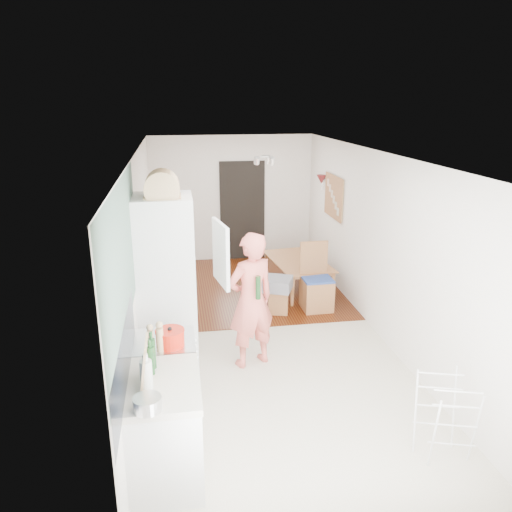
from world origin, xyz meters
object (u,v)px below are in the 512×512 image
object	(u,v)px
person	(251,289)
drying_rack	(445,419)
dining_chair	(317,278)
dining_table	(299,277)
stool	(279,301)

from	to	relation	value
person	drying_rack	bearing A→B (deg)	104.93
drying_rack	dining_chair	bearing A→B (deg)	110.45
dining_table	drying_rack	size ratio (longest dim) A/B	1.61
person	dining_table	bearing A→B (deg)	-138.78
dining_table	drying_rack	world-z (taller)	drying_rack
dining_table	drying_rack	distance (m)	4.34
person	dining_chair	size ratio (longest dim) A/B	1.90
dining_table	dining_chair	distance (m)	0.94
dining_chair	stool	distance (m)	0.70
dining_table	stool	distance (m)	1.06
dining_table	stool	xyz separation A→B (m)	(-0.55, -0.91, -0.03)
dining_chair	drying_rack	distance (m)	3.46
dining_table	drying_rack	xyz separation A→B (m)	(0.27, -4.33, 0.17)
stool	dining_table	bearing A→B (deg)	58.75
dining_chair	dining_table	bearing A→B (deg)	92.43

